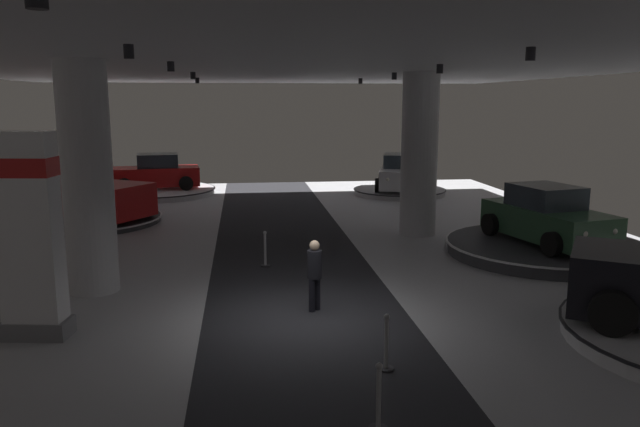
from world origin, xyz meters
name	(u,v)px	position (x,y,z in m)	size (l,w,h in m)	color
ground	(307,320)	(0.00, 0.00, -0.02)	(24.00, 44.00, 0.06)	silver
ceiling_with_spotlights	(306,49)	(0.00, 0.00, 5.55)	(24.00, 44.00, 0.39)	silver
column_right	(419,155)	(4.67, 7.86, 2.75)	(1.24, 1.24, 5.50)	silver
column_left	(87,179)	(-4.93, 2.61, 2.75)	(1.18, 1.18, 5.50)	silver
brand_sign_pylon	(29,234)	(-5.35, -0.31, 2.07)	(1.34, 0.82, 4.01)	slate
display_platform_mid_right	(545,248)	(7.69, 4.57, 0.21)	(5.90, 5.90, 0.38)	#333338
display_car_mid_right	(547,217)	(7.68, 4.60, 1.14)	(2.91, 4.48, 1.71)	#2D5638
display_platform_far_left	(85,220)	(-7.26, 11.35, 0.13)	(5.68, 5.68, 0.22)	#333338
pickup_truck_far_left	(77,192)	(-7.53, 11.52, 1.16)	(5.59, 4.68, 2.30)	red
display_platform_deep_right	(400,191)	(6.36, 16.80, 0.15)	(4.52, 4.52, 0.27)	#B7B7BC
display_car_deep_right	(400,173)	(6.37, 16.83, 1.04)	(3.12, 4.54, 1.71)	silver
display_platform_deep_left	(156,191)	(-5.56, 18.28, 0.16)	(5.79, 5.79, 0.29)	silver
display_car_deep_left	(156,173)	(-5.53, 18.29, 1.06)	(4.40, 2.66, 1.71)	red
visitor_walking_near	(315,271)	(0.22, 0.50, 0.91)	(0.32, 0.32, 1.59)	black
stanchion_a	(265,253)	(-0.72, 4.31, 0.37)	(0.28, 0.28, 1.01)	#333338
stanchion_b	(386,349)	(1.09, -2.65, 0.37)	(0.28, 0.28, 1.01)	#333338
stanchion_c	(379,406)	(0.53, -4.55, 0.37)	(0.28, 0.28, 1.01)	#333338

